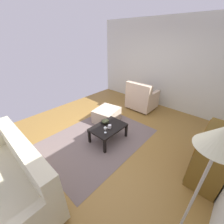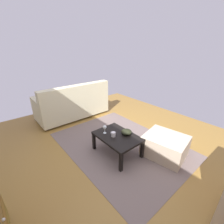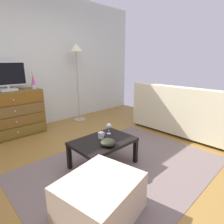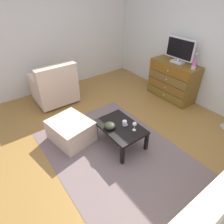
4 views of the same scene
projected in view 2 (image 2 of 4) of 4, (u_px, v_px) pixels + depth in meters
name	position (u px, v px, depth m)	size (l,w,h in m)	color
ground_plane	(119.00, 155.00, 2.87)	(5.84, 5.11, 0.05)	olive
area_rug	(120.00, 144.00, 3.12)	(2.60, 1.90, 0.01)	#6E5E5A
coffee_table	(117.00, 138.00, 2.76)	(0.81, 0.57, 0.38)	black
wine_glass	(105.00, 127.00, 2.77)	(0.07, 0.07, 0.16)	silver
mug	(113.00, 134.00, 2.70)	(0.11, 0.08, 0.08)	silver
bowl_decorative	(127.00, 132.00, 2.77)	(0.19, 0.19, 0.09)	black
couch_large	(73.00, 104.00, 4.20)	(0.85, 1.86, 0.94)	#332319
ottoman	(165.00, 146.00, 2.76)	(0.70, 0.60, 0.39)	#C3AE96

